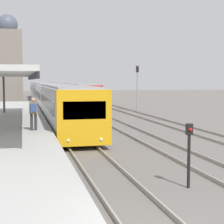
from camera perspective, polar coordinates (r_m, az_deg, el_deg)
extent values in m
cube|color=yellow|center=(6.97, -3.17, -16.44)|extent=(0.50, 80.00, 0.01)
cube|color=black|center=(22.34, -12.19, 5.18)|extent=(0.08, 20.52, 0.24)
cylinder|color=#47474C|center=(30.60, -16.15, 2.56)|extent=(0.16, 0.16, 2.82)
cylinder|color=#2D2D33|center=(19.35, -12.15, -1.50)|extent=(0.14, 0.14, 0.85)
cylinder|color=#2D2D33|center=(19.36, -11.56, -1.49)|extent=(0.14, 0.14, 0.85)
cube|color=olive|center=(19.29, -11.89, 0.65)|extent=(0.40, 0.22, 0.60)
sphere|color=tan|center=(19.27, -11.91, 1.85)|extent=(0.22, 0.22, 0.22)
cube|color=#334C8E|center=(19.09, -11.88, 0.67)|extent=(0.30, 0.18, 0.40)
cube|color=gold|center=(18.36, -4.35, -0.85)|extent=(2.68, 0.70, 2.72)
cube|color=black|center=(18.00, -4.19, 0.25)|extent=(2.09, 0.04, 0.87)
sphere|color=#EFEACC|center=(18.05, -6.68, -4.35)|extent=(0.16, 0.16, 0.16)
sphere|color=#EFEACC|center=(18.30, -1.67, -4.19)|extent=(0.16, 0.16, 0.16)
cube|color=silver|center=(26.53, -7.16, 0.88)|extent=(2.68, 15.83, 2.72)
cube|color=gray|center=(26.47, -7.19, 3.94)|extent=(2.36, 15.52, 0.12)
cube|color=black|center=(26.51, -7.16, 1.52)|extent=(2.70, 14.57, 0.71)
cylinder|color=black|center=(21.46, -8.65, -3.51)|extent=(0.12, 0.70, 0.70)
cylinder|color=black|center=(21.76, -2.66, -3.34)|extent=(0.12, 0.70, 0.70)
cylinder|color=black|center=(31.65, -10.19, -0.85)|extent=(0.12, 0.70, 0.70)
cylinder|color=black|center=(31.86, -6.10, -0.76)|extent=(0.12, 0.70, 0.70)
cube|color=silver|center=(42.63, -9.52, 2.33)|extent=(2.68, 15.83, 2.72)
cube|color=gray|center=(42.59, -9.55, 4.24)|extent=(2.36, 15.52, 0.12)
cube|color=black|center=(42.62, -9.53, 2.73)|extent=(2.70, 14.57, 0.71)
cylinder|color=black|center=(37.51, -10.70, 0.02)|extent=(0.12, 0.70, 0.70)
cylinder|color=black|center=(37.69, -7.24, 0.09)|extent=(0.12, 0.70, 0.70)
cylinder|color=black|center=(47.77, -11.28, 1.03)|extent=(0.12, 0.70, 0.70)
cylinder|color=black|center=(47.91, -8.56, 1.08)|extent=(0.12, 0.70, 0.70)
cube|color=silver|center=(58.77, -10.59, 2.99)|extent=(2.68, 15.83, 2.72)
cube|color=gray|center=(58.75, -10.61, 4.37)|extent=(2.36, 15.52, 0.12)
cube|color=black|center=(58.76, -10.60, 3.28)|extent=(2.70, 14.57, 0.71)
cylinder|color=black|center=(53.65, -11.51, 1.44)|extent=(0.12, 0.70, 0.70)
cylinder|color=black|center=(53.77, -9.09, 1.48)|extent=(0.12, 0.70, 0.70)
cylinder|color=black|center=(63.92, -11.82, 1.96)|extent=(0.12, 0.70, 0.70)
cylinder|color=black|center=(64.02, -9.78, 2.00)|extent=(0.12, 0.70, 0.70)
cube|color=silver|center=(74.94, -11.20, 3.36)|extent=(2.68, 15.83, 2.72)
cube|color=gray|center=(74.91, -11.22, 4.44)|extent=(2.36, 15.52, 0.12)
cube|color=black|center=(74.93, -11.20, 3.59)|extent=(2.70, 14.57, 0.71)
cylinder|color=black|center=(69.80, -11.95, 2.19)|extent=(0.12, 0.70, 0.70)
cylinder|color=black|center=(69.90, -10.09, 2.23)|extent=(0.12, 0.70, 0.70)
cylinder|color=black|center=(80.08, -12.14, 2.52)|extent=(0.12, 0.70, 0.70)
cylinder|color=black|center=(80.16, -10.51, 2.55)|extent=(0.12, 0.70, 0.70)
cube|color=red|center=(40.06, -3.33, 2.18)|extent=(2.68, 0.70, 2.64)
cube|color=black|center=(39.72, -3.25, 2.69)|extent=(2.09, 0.04, 0.84)
sphere|color=#EFEACC|center=(39.66, -4.37, 0.67)|extent=(0.16, 0.16, 0.16)
sphere|color=#EFEACC|center=(39.94, -2.10, 0.71)|extent=(0.16, 0.16, 0.16)
cube|color=#B7B7BC|center=(47.81, -4.97, 2.60)|extent=(2.68, 15.00, 2.64)
cube|color=gray|center=(47.77, -4.98, 4.25)|extent=(2.35, 14.70, 0.12)
cube|color=black|center=(47.79, -4.97, 2.94)|extent=(2.70, 13.80, 0.69)
cylinder|color=black|center=(42.89, -5.51, 0.68)|extent=(0.12, 0.70, 0.70)
cylinder|color=black|center=(43.26, -2.52, 0.73)|extent=(0.12, 0.70, 0.70)
cylinder|color=black|center=(52.55, -6.97, 1.43)|extent=(0.12, 0.70, 0.70)
cylinder|color=black|center=(52.85, -4.51, 1.47)|extent=(0.12, 0.70, 0.70)
cube|color=#B7B7BC|center=(63.02, -7.02, 3.12)|extent=(2.68, 15.00, 2.64)
cube|color=gray|center=(63.00, -7.03, 4.37)|extent=(2.35, 14.70, 0.12)
cube|color=black|center=(63.01, -7.02, 3.38)|extent=(2.70, 13.80, 0.69)
cylinder|color=black|center=(58.11, -7.58, 1.74)|extent=(0.12, 0.70, 0.70)
cylinder|color=black|center=(58.38, -5.36, 1.78)|extent=(0.12, 0.70, 0.70)
cylinder|color=black|center=(67.80, -8.42, 2.17)|extent=(0.12, 0.70, 0.70)
cylinder|color=black|center=(68.04, -6.51, 2.20)|extent=(0.12, 0.70, 0.70)
cube|color=#B7B7BC|center=(78.29, -8.27, 3.43)|extent=(2.68, 15.00, 2.64)
cube|color=gray|center=(78.27, -8.28, 4.44)|extent=(2.35, 14.70, 0.12)
cube|color=black|center=(78.28, -8.27, 3.64)|extent=(2.70, 13.80, 0.69)
cylinder|color=black|center=(73.38, -8.80, 2.37)|extent=(0.12, 0.70, 0.70)
cylinder|color=black|center=(73.60, -7.03, 2.39)|extent=(0.12, 0.70, 0.70)
cylinder|color=black|center=(83.10, -9.34, 2.64)|extent=(0.12, 0.70, 0.70)
cylinder|color=black|center=(83.29, -7.78, 2.67)|extent=(0.12, 0.70, 0.70)
cylinder|color=black|center=(12.28, 11.62, -7.40)|extent=(0.10, 0.10, 1.72)
cube|color=black|center=(12.11, 11.70, -2.58)|extent=(0.20, 0.14, 0.36)
sphere|color=red|center=(12.03, 11.88, -2.63)|extent=(0.11, 0.11, 0.11)
cylinder|color=gray|center=(42.39, 3.88, 3.60)|extent=(0.14, 0.14, 5.07)
cube|color=black|center=(42.40, 3.89, 6.56)|extent=(0.28, 0.20, 0.70)
sphere|color=red|center=(42.29, 3.94, 6.75)|extent=(0.14, 0.14, 0.14)
cube|color=slate|center=(55.15, -15.54, 6.49)|extent=(4.00, 4.00, 10.41)
sphere|color=#4C5666|center=(55.67, -15.68, 12.68)|extent=(2.91, 2.91, 2.91)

